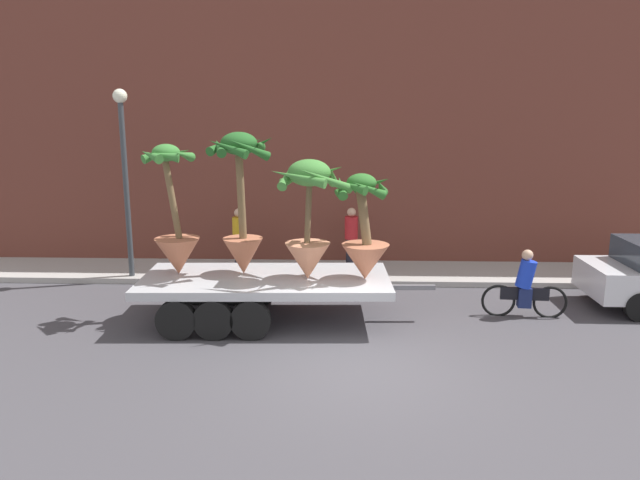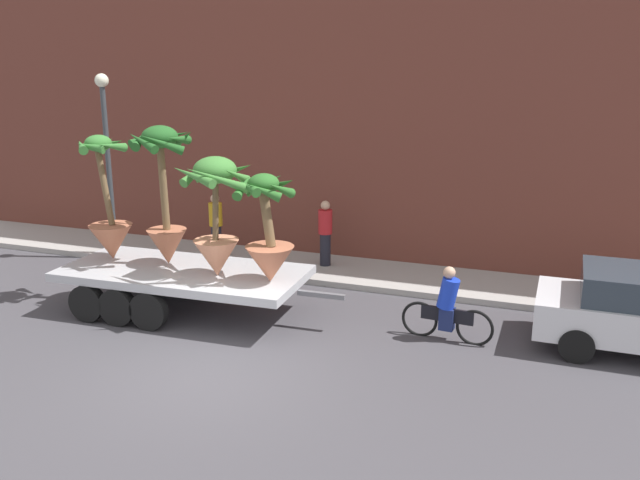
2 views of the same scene
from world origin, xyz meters
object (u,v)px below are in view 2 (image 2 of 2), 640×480
at_px(potted_palm_rear, 268,239).
at_px(pedestrian_far_left, 325,232).
at_px(street_lamp, 107,141).
at_px(potted_palm_extra, 164,195).
at_px(pedestrian_near_gate, 216,224).
at_px(potted_palm_front, 108,216).
at_px(potted_palm_middle, 216,216).
at_px(cyclist, 447,308).
at_px(flatbed_trailer, 174,278).

distance_m(potted_palm_rear, pedestrian_far_left, 4.05).
bearing_deg(street_lamp, potted_palm_extra, -37.97).
bearing_deg(pedestrian_near_gate, potted_palm_front, -102.31).
bearing_deg(pedestrian_near_gate, potted_palm_middle, -60.78).
xyz_separation_m(potted_palm_middle, pedestrian_near_gate, (-2.11, 3.78, -1.22)).
distance_m(potted_palm_extra, pedestrian_near_gate, 3.76).
height_order(potted_palm_rear, cyclist, potted_palm_rear).
height_order(potted_palm_rear, street_lamp, street_lamp).
distance_m(potted_palm_extra, cyclist, 6.42).
distance_m(potted_palm_middle, street_lamp, 5.85).
distance_m(potted_palm_middle, potted_palm_front, 2.91).
relative_size(pedestrian_far_left, street_lamp, 0.35).
height_order(potted_palm_front, pedestrian_far_left, potted_palm_front).
height_order(potted_palm_middle, potted_palm_front, potted_palm_front).
bearing_deg(potted_palm_rear, pedestrian_far_left, 92.88).
height_order(pedestrian_near_gate, street_lamp, street_lamp).
xyz_separation_m(flatbed_trailer, potted_palm_extra, (-0.27, 0.24, 1.76)).
bearing_deg(street_lamp, potted_palm_front, -54.07).
bearing_deg(potted_palm_rear, flatbed_trailer, 177.28).
height_order(flatbed_trailer, potted_palm_front, potted_palm_front).
height_order(potted_palm_rear, potted_palm_extra, potted_palm_extra).
xyz_separation_m(potted_palm_middle, cyclist, (4.69, 0.60, -1.60)).
bearing_deg(potted_palm_rear, cyclist, 9.16).
bearing_deg(potted_palm_middle, street_lamp, 147.93).
bearing_deg(cyclist, flatbed_trailer, -175.50).
bearing_deg(pedestrian_far_left, flatbed_trailer, -118.84).
bearing_deg(flatbed_trailer, potted_palm_middle, -6.64).
bearing_deg(potted_palm_extra, pedestrian_far_left, 56.42).
bearing_deg(potted_palm_rear, street_lamp, 153.28).
distance_m(potted_palm_middle, pedestrian_near_gate, 4.50).
bearing_deg(potted_palm_extra, flatbed_trailer, -41.79).
relative_size(potted_palm_front, cyclist, 1.51).
bearing_deg(street_lamp, potted_palm_rear, -26.72).
bearing_deg(pedestrian_far_left, cyclist, -42.13).
relative_size(potted_palm_front, potted_palm_extra, 0.92).
height_order(potted_palm_front, pedestrian_near_gate, potted_palm_front).
bearing_deg(cyclist, potted_palm_rear, -170.84).
bearing_deg(potted_palm_middle, potted_palm_front, 174.29).
relative_size(potted_palm_extra, pedestrian_near_gate, 1.77).
xyz_separation_m(potted_palm_extra, pedestrian_far_left, (2.40, 3.61, -1.47)).
xyz_separation_m(potted_palm_front, street_lamp, (-2.01, 2.77, 1.25)).
distance_m(flatbed_trailer, potted_palm_rear, 2.58).
xyz_separation_m(potted_palm_front, pedestrian_far_left, (3.82, 3.70, -0.94)).
relative_size(pedestrian_near_gate, pedestrian_far_left, 1.00).
height_order(potted_palm_extra, cyclist, potted_palm_extra).
xyz_separation_m(pedestrian_near_gate, pedestrian_far_left, (3.06, 0.21, 0.00)).
relative_size(flatbed_trailer, street_lamp, 1.30).
distance_m(potted_palm_rear, potted_palm_middle, 1.21).
bearing_deg(potted_palm_rear, potted_palm_front, 176.29).
relative_size(potted_palm_front, street_lamp, 0.58).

